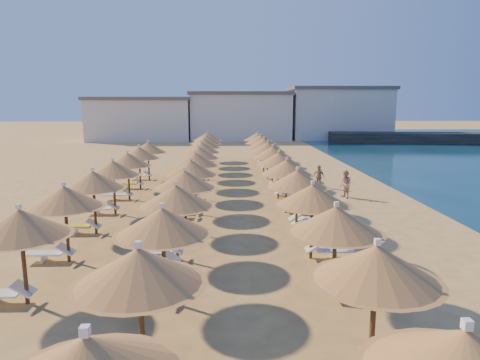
{
  "coord_description": "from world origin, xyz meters",
  "views": [
    {
      "loc": [
        -1.31,
        -20.45,
        5.78
      ],
      "look_at": [
        -0.49,
        4.0,
        1.3
      ],
      "focal_mm": 32.0,
      "sensor_mm": 36.0,
      "label": 1
    }
  ],
  "objects_px": {
    "beachgoer_b": "(345,184)",
    "jetty": "(438,138)",
    "parasol_row_west": "(193,164)",
    "beachgoer_c": "(319,176)",
    "parasol_row_east": "(282,164)"
  },
  "relations": [
    {
      "from": "beachgoer_c",
      "to": "beachgoer_b",
      "type": "height_order",
      "value": "beachgoer_b"
    },
    {
      "from": "beachgoer_c",
      "to": "parasol_row_west",
      "type": "bearing_deg",
      "value": -100.76
    },
    {
      "from": "jetty",
      "to": "parasol_row_east",
      "type": "distance_m",
      "value": 44.6
    },
    {
      "from": "jetty",
      "to": "beachgoer_c",
      "type": "xyz_separation_m",
      "value": [
        -23.57,
        -30.78,
        0.03
      ]
    },
    {
      "from": "jetty",
      "to": "beachgoer_c",
      "type": "relative_size",
      "value": 19.11
    },
    {
      "from": "beachgoer_b",
      "to": "jetty",
      "type": "bearing_deg",
      "value": 127.97
    },
    {
      "from": "jetty",
      "to": "beachgoer_c",
      "type": "bearing_deg",
      "value": -120.71
    },
    {
      "from": "jetty",
      "to": "parasol_row_west",
      "type": "xyz_separation_m",
      "value": [
        -31.68,
        -35.67,
        1.64
      ]
    },
    {
      "from": "parasol_row_west",
      "to": "beachgoer_c",
      "type": "xyz_separation_m",
      "value": [
        8.11,
        4.89,
        -1.6
      ]
    },
    {
      "from": "parasol_row_west",
      "to": "beachgoer_b",
      "type": "xyz_separation_m",
      "value": [
        9.06,
        1.71,
        -1.53
      ]
    },
    {
      "from": "jetty",
      "to": "beachgoer_c",
      "type": "distance_m",
      "value": 38.77
    },
    {
      "from": "beachgoer_b",
      "to": "beachgoer_c",
      "type": "bearing_deg",
      "value": 178.31
    },
    {
      "from": "beachgoer_b",
      "to": "parasol_row_west",
      "type": "bearing_deg",
      "value": -97.69
    },
    {
      "from": "parasol_row_west",
      "to": "beachgoer_c",
      "type": "height_order",
      "value": "parasol_row_west"
    },
    {
      "from": "parasol_row_west",
      "to": "beachgoer_c",
      "type": "distance_m",
      "value": 9.6
    }
  ]
}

